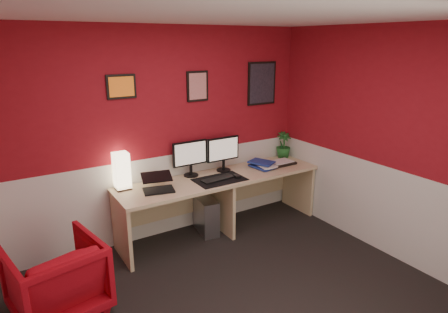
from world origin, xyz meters
The scene contains 24 objects.
ground centered at (0.00, 0.00, 0.00)m, with size 4.00×3.50×0.01m, color black.
ceiling centered at (0.00, 0.00, 2.50)m, with size 4.00×3.50×0.01m, color white.
wall_back centered at (0.00, 1.75, 1.25)m, with size 4.00×0.01×2.50m, color maroon.
wall_right centered at (2.00, 0.00, 1.25)m, with size 0.01×3.50×2.50m, color maroon.
wainscot_back centered at (0.00, 1.75, 0.50)m, with size 4.00×0.01×1.00m, color silver.
wainscot_right centered at (2.00, 0.00, 0.50)m, with size 0.01×3.50×1.00m, color silver.
desk centered at (0.68, 1.41, 0.36)m, with size 2.60×0.65×0.73m, color #CEB084.
shoji_lamp centered at (-0.46, 1.64, 0.93)m, with size 0.16×0.16×0.40m, color #FFE5B2.
laptop centered at (-0.15, 1.37, 0.84)m, with size 0.33×0.23×0.22m, color black.
monitor_left centered at (0.39, 1.63, 1.02)m, with size 0.45×0.06×0.58m, color black.
monitor_right centered at (0.83, 1.58, 1.02)m, with size 0.45×0.06×0.58m, color black.
desk_mat centered at (0.61, 1.32, 0.73)m, with size 0.60×0.38×0.01m, color black.
keyboard centered at (0.59, 1.32, 0.74)m, with size 0.42×0.14×0.02m, color black.
mouse centered at (0.82, 1.27, 0.75)m, with size 0.06×0.10×0.03m, color black.
book_bottom centered at (1.20, 1.39, 0.74)m, with size 0.23×0.32×0.03m, color navy.
book_middle centered at (1.24, 1.39, 0.77)m, with size 0.21×0.29×0.02m, color silver.
book_top centered at (1.22, 1.39, 0.79)m, with size 0.23×0.31×0.03m, color navy.
zen_tray centered at (1.63, 1.41, 0.74)m, with size 0.35×0.25×0.03m, color black.
potted_plant centered at (1.85, 1.63, 0.91)m, with size 0.20×0.20×0.37m, color #19591E.
pc_tower centered at (0.51, 1.49, 0.23)m, with size 0.20×0.45×0.45m, color #99999E.
armchair centered at (-1.33, 0.85, 0.34)m, with size 0.72×0.74×0.68m, color #AA0E19.
art_left centered at (-0.37, 1.74, 1.85)m, with size 0.32×0.02×0.26m, color orange.
art_center centered at (0.56, 1.74, 1.80)m, with size 0.28×0.02×0.36m, color red.
art_right centered at (1.52, 1.74, 1.78)m, with size 0.44×0.02×0.56m, color black.
Camera 1 is at (-1.63, -2.37, 2.32)m, focal length 30.84 mm.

